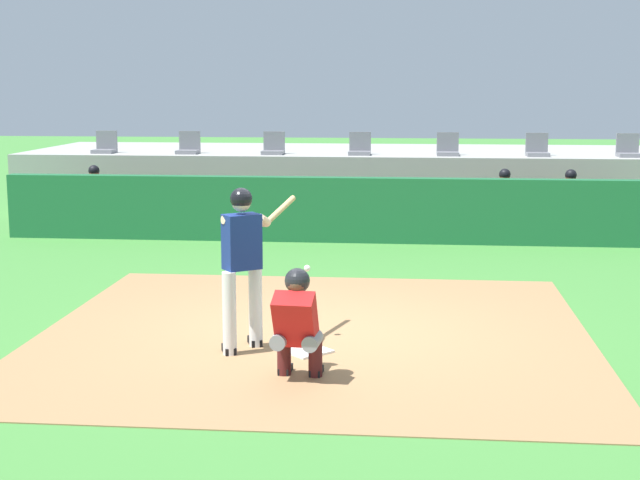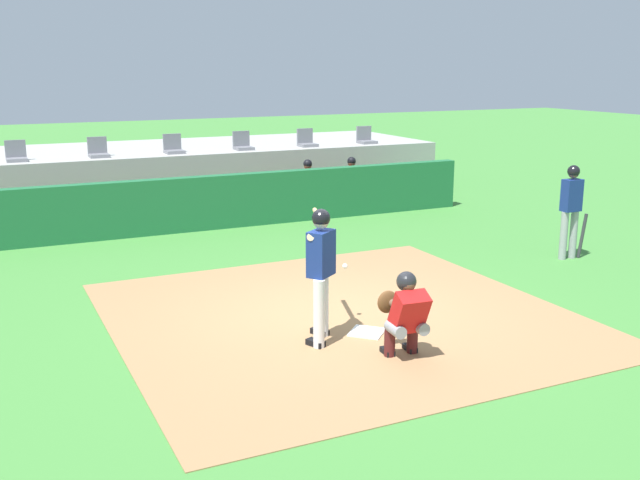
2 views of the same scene
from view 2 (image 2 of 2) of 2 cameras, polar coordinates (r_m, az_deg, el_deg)
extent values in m
plane|color=#428438|center=(10.84, 1.60, -5.93)|extent=(80.00, 80.00, 0.00)
cube|color=#9E754C|center=(10.84, 1.60, -5.90)|extent=(6.40, 6.40, 0.01)
cube|color=white|center=(10.17, 3.66, -7.14)|extent=(0.62, 0.62, 0.02)
cylinder|color=silver|center=(9.52, -0.08, -5.79)|extent=(0.15, 0.15, 0.92)
cylinder|color=silver|center=(9.91, 0.24, -5.00)|extent=(0.15, 0.15, 0.92)
cube|color=navy|center=(9.50, 0.08, -1.04)|extent=(0.45, 0.42, 0.60)
sphere|color=beige|center=(9.40, 0.08, 1.50)|extent=(0.21, 0.21, 0.21)
sphere|color=black|center=(9.39, 0.08, 1.71)|extent=(0.24, 0.24, 0.24)
cylinder|color=beige|center=(9.55, -0.07, 0.34)|extent=(0.49, 0.45, 0.18)
cylinder|color=beige|center=(9.69, 0.73, 0.53)|extent=(0.15, 0.27, 0.17)
cylinder|color=tan|center=(10.18, 0.06, 1.44)|extent=(0.26, 0.84, 0.24)
cube|color=black|center=(9.70, -0.34, -8.02)|extent=(0.21, 0.29, 0.09)
cube|color=black|center=(10.09, -0.02, -7.16)|extent=(0.21, 0.29, 0.09)
cylinder|color=gray|center=(9.17, 5.86, -6.89)|extent=(0.19, 0.33, 0.16)
cylinder|color=#4C1919|center=(9.37, 5.42, -7.80)|extent=(0.14, 0.14, 0.42)
cube|color=black|center=(9.48, 5.24, -8.63)|extent=(0.13, 0.25, 0.08)
cylinder|color=gray|center=(9.31, 7.64, -6.62)|extent=(0.19, 0.33, 0.16)
cylinder|color=#4C1919|center=(9.51, 7.17, -7.52)|extent=(0.14, 0.14, 0.42)
cube|color=black|center=(9.62, 6.98, -8.35)|extent=(0.13, 0.25, 0.08)
cube|color=red|center=(9.12, 6.94, -5.55)|extent=(0.44, 0.47, 0.57)
cube|color=#2D2D33|center=(9.22, 6.60, -5.33)|extent=(0.40, 0.28, 0.45)
sphere|color=brown|center=(9.09, 6.77, -3.36)|extent=(0.21, 0.21, 0.21)
sphere|color=#232328|center=(9.10, 6.72, -3.21)|extent=(0.25, 0.25, 0.25)
cylinder|color=brown|center=(9.30, 6.08, -5.17)|extent=(0.14, 0.46, 0.10)
ellipsoid|color=brown|center=(9.47, 5.26, -4.80)|extent=(0.29, 0.14, 0.30)
sphere|color=white|center=(10.36, 1.95, -2.04)|extent=(0.07, 0.07, 0.07)
cylinder|color=#99999E|center=(14.57, 18.37, 0.33)|extent=(0.14, 0.14, 0.92)
cylinder|color=#99999E|center=(14.74, 19.04, 0.42)|extent=(0.14, 0.14, 0.92)
cube|color=navy|center=(14.51, 18.93, 3.30)|extent=(0.36, 0.22, 0.60)
sphere|color=brown|center=(14.45, 19.06, 4.94)|extent=(0.20, 0.20, 0.20)
sphere|color=black|center=(14.44, 19.07, 5.06)|extent=(0.23, 0.23, 0.23)
cylinder|color=#333338|center=(14.84, 19.67, 0.32)|extent=(0.18, 0.06, 0.85)
cube|color=#1E6638|center=(16.56, -8.66, 2.88)|extent=(13.00, 0.30, 1.20)
cube|color=olive|center=(17.57, -9.57, 2.21)|extent=(11.80, 0.44, 0.45)
cylinder|color=#939399|center=(18.22, -1.04, 3.64)|extent=(0.15, 0.40, 0.15)
cylinder|color=#939399|center=(18.09, -0.77, 2.71)|extent=(0.13, 0.13, 0.45)
cube|color=maroon|center=(18.08, -0.71, 2.11)|extent=(0.11, 0.24, 0.08)
cylinder|color=#939399|center=(18.32, -0.30, 3.70)|extent=(0.15, 0.40, 0.15)
cylinder|color=#939399|center=(18.19, -0.03, 2.78)|extent=(0.13, 0.13, 0.45)
cube|color=maroon|center=(18.18, 0.04, 2.18)|extent=(0.11, 0.24, 0.08)
cube|color=red|center=(18.42, -0.96, 4.60)|extent=(0.36, 0.22, 0.54)
sphere|color=brown|center=(18.37, -0.96, 5.80)|extent=(0.20, 0.20, 0.20)
sphere|color=black|center=(18.36, -0.96, 5.93)|extent=(0.22, 0.22, 0.22)
cylinder|color=brown|center=(18.23, -1.35, 4.16)|extent=(0.09, 0.41, 0.22)
cylinder|color=brown|center=(18.40, -0.21, 4.25)|extent=(0.09, 0.41, 0.22)
cylinder|color=#939399|center=(18.75, 2.40, 3.91)|extent=(0.15, 0.40, 0.15)
cylinder|color=#939399|center=(18.62, 2.68, 3.01)|extent=(0.13, 0.13, 0.45)
cube|color=maroon|center=(18.62, 2.75, 2.43)|extent=(0.11, 0.24, 0.08)
cylinder|color=#939399|center=(18.87, 3.10, 3.96)|extent=(0.15, 0.40, 0.15)
cylinder|color=#939399|center=(18.75, 3.39, 3.07)|extent=(0.13, 0.13, 0.45)
cube|color=maroon|center=(18.74, 3.45, 2.49)|extent=(0.11, 0.24, 0.08)
cube|color=red|center=(18.96, 2.45, 4.84)|extent=(0.36, 0.22, 0.54)
sphere|color=brown|center=(18.91, 2.46, 6.01)|extent=(0.20, 0.20, 0.20)
sphere|color=black|center=(18.90, 2.46, 6.13)|extent=(0.22, 0.22, 0.22)
cylinder|color=brown|center=(18.76, 2.11, 4.42)|extent=(0.09, 0.41, 0.22)
cylinder|color=brown|center=(18.95, 3.18, 4.50)|extent=(0.09, 0.41, 0.22)
cube|color=#9E9E99|center=(20.74, -12.23, 5.13)|extent=(15.00, 4.40, 1.40)
cube|color=slate|center=(18.55, -22.44, 5.77)|extent=(0.46, 0.46, 0.08)
cube|color=slate|center=(18.72, -22.54, 6.56)|extent=(0.46, 0.06, 0.40)
cube|color=slate|center=(18.74, -16.75, 6.28)|extent=(0.46, 0.46, 0.08)
cube|color=slate|center=(18.91, -16.90, 7.07)|extent=(0.46, 0.06, 0.40)
cube|color=slate|center=(19.10, -11.22, 6.72)|extent=(0.46, 0.46, 0.08)
cube|color=slate|center=(19.27, -11.40, 7.49)|extent=(0.46, 0.06, 0.40)
cube|color=slate|center=(19.64, -5.93, 7.08)|extent=(0.46, 0.46, 0.08)
cube|color=slate|center=(19.80, -6.14, 7.83)|extent=(0.46, 0.06, 0.40)
cube|color=slate|center=(20.33, -0.95, 7.37)|extent=(0.46, 0.46, 0.08)
cube|color=slate|center=(20.49, -1.19, 8.09)|extent=(0.46, 0.06, 0.40)
cube|color=slate|center=(21.16, 3.67, 7.58)|extent=(0.46, 0.46, 0.08)
cube|color=slate|center=(21.32, 3.41, 8.28)|extent=(0.46, 0.06, 0.40)
camera|label=1|loc=(6.02, 78.47, -4.03)|focal=52.84mm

